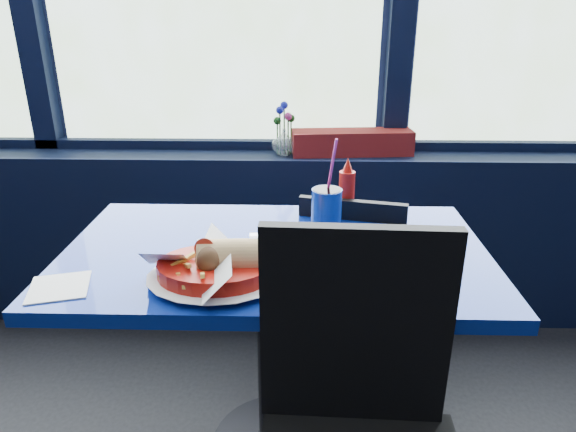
# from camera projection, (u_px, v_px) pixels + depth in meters

# --- Properties ---
(window_sill) EXTENTS (5.00, 0.26, 0.80)m
(window_sill) POSITION_uv_depth(u_px,v_px,m) (222.00, 235.00, 2.41)
(window_sill) COLOR black
(window_sill) RESTS_ON ground
(near_table) EXTENTS (1.20, 0.70, 0.75)m
(near_table) POSITION_uv_depth(u_px,v_px,m) (276.00, 304.00, 1.53)
(near_table) COLOR black
(near_table) RESTS_ON ground
(chair_near_front) EXTENTS (0.46, 0.46, 0.98)m
(chair_near_front) POSITION_uv_depth(u_px,v_px,m) (359.00, 431.00, 1.08)
(chair_near_front) COLOR black
(chair_near_front) RESTS_ON ground
(chair_near_back) EXTENTS (0.44, 0.44, 0.82)m
(chair_near_back) POSITION_uv_depth(u_px,v_px,m) (340.00, 280.00, 1.87)
(chair_near_back) COLOR black
(chair_near_back) RESTS_ON ground
(planter_box) EXTENTS (0.53, 0.17, 0.10)m
(planter_box) POSITION_uv_depth(u_px,v_px,m) (352.00, 142.00, 2.21)
(planter_box) COLOR maroon
(planter_box) RESTS_ON window_sill
(flower_vase) EXTENTS (0.12, 0.12, 0.23)m
(flower_vase) POSITION_uv_depth(u_px,v_px,m) (284.00, 139.00, 2.20)
(flower_vase) COLOR silver
(flower_vase) RESTS_ON window_sill
(food_basket) EXTENTS (0.37, 0.37, 0.11)m
(food_basket) POSITION_uv_depth(u_px,v_px,m) (218.00, 267.00, 1.27)
(food_basket) COLOR #AB140B
(food_basket) RESTS_ON near_table
(ketchup_bottle) EXTENTS (0.05, 0.05, 0.20)m
(ketchup_bottle) POSITION_uv_depth(u_px,v_px,m) (347.00, 190.00, 1.68)
(ketchup_bottle) COLOR #AB140B
(ketchup_bottle) RESTS_ON near_table
(soda_cup) EXTENTS (0.09, 0.09, 0.30)m
(soda_cup) POSITION_uv_depth(u_px,v_px,m) (326.00, 211.00, 1.53)
(soda_cup) COLOR navy
(soda_cup) RESTS_ON near_table
(napkin) EXTENTS (0.17, 0.17, 0.00)m
(napkin) POSITION_uv_depth(u_px,v_px,m) (59.00, 287.00, 1.26)
(napkin) COLOR white
(napkin) RESTS_ON near_table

